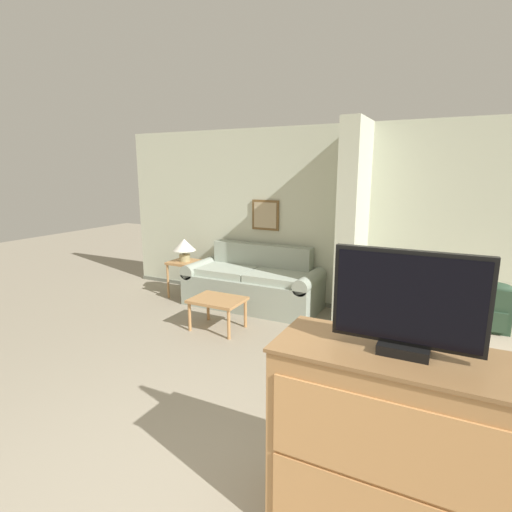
{
  "coord_description": "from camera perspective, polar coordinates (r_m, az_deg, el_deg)",
  "views": [
    {
      "loc": [
        1.37,
        -1.41,
        1.98
      ],
      "look_at": [
        -0.58,
        2.45,
        1.05
      ],
      "focal_mm": 28.0,
      "sensor_mm": 36.0,
      "label": 1
    }
  ],
  "objects": [
    {
      "name": "table_lamp",
      "position": [
        6.36,
        -10.21,
        1.38
      ],
      "size": [
        0.36,
        0.36,
        0.36
      ],
      "color": "tan",
      "rests_on": "side_table"
    },
    {
      "name": "bed",
      "position": [
        4.77,
        30.69,
        -10.69
      ],
      "size": [
        1.84,
        2.06,
        0.53
      ],
      "color": "#B27F4C",
      "rests_on": "ground_plane"
    },
    {
      "name": "backpack",
      "position": [
        4.27,
        30.89,
        -6.18
      ],
      "size": [
        0.29,
        0.21,
        0.46
      ],
      "color": "#2D4733",
      "rests_on": "bed"
    },
    {
      "name": "side_table",
      "position": [
        6.43,
        -10.09,
        -1.56
      ],
      "size": [
        0.45,
        0.45,
        0.58
      ],
      "color": "#B27F4C",
      "rests_on": "ground_plane"
    },
    {
      "name": "couch",
      "position": [
        5.93,
        -0.37,
        -4.02
      ],
      "size": [
        2.0,
        0.84,
        0.89
      ],
      "color": "#99A393",
      "rests_on": "ground_plane"
    },
    {
      "name": "wall_partition_pillar",
      "position": [
        5.27,
        13.67,
        4.38
      ],
      "size": [
        0.24,
        0.81,
        2.6
      ],
      "color": "beige",
      "rests_on": "ground_plane"
    },
    {
      "name": "tv",
      "position": [
        2.04,
        20.8,
        -6.43
      ],
      "size": [
        0.71,
        0.16,
        0.52
      ],
      "color": "black",
      "rests_on": "tv_dresser"
    },
    {
      "name": "wall_back",
      "position": [
        5.76,
        12.84,
        4.99
      ],
      "size": [
        7.51,
        0.16,
        2.6
      ],
      "color": "beige",
      "rests_on": "ground_plane"
    },
    {
      "name": "tv_dresser",
      "position": [
        2.41,
        19.23,
        -24.91
      ],
      "size": [
        1.27,
        0.52,
        1.1
      ],
      "color": "#B27F4C",
      "rests_on": "ground_plane"
    },
    {
      "name": "coffee_table",
      "position": [
        5.08,
        -5.52,
        -6.64
      ],
      "size": [
        0.65,
        0.5,
        0.4
      ],
      "color": "#B27F4C",
      "rests_on": "ground_plane"
    }
  ]
}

